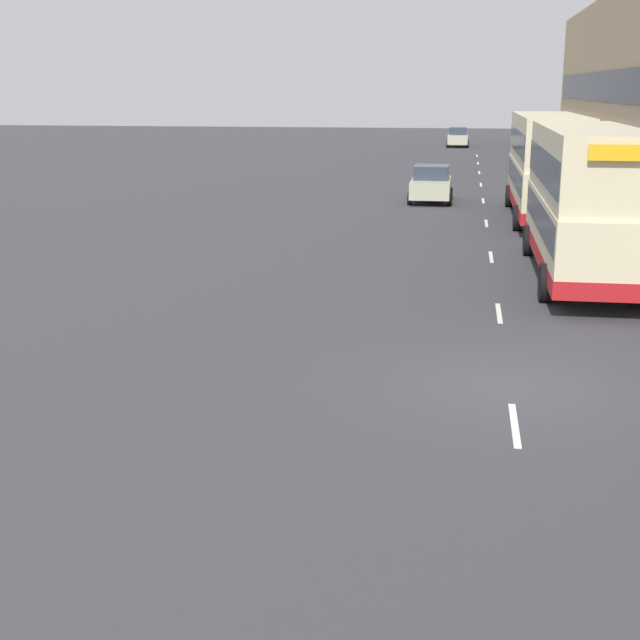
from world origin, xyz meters
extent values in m
plane|color=#38383D|center=(0.00, 0.00, 0.00)|extent=(220.00, 220.00, 0.00)
cube|color=gray|center=(6.50, 38.50, 0.07)|extent=(5.00, 93.00, 0.14)
cube|color=silver|center=(0.00, -1.96, 0.01)|extent=(0.12, 2.00, 0.01)
cube|color=silver|center=(0.00, 5.62, 0.01)|extent=(0.12, 2.00, 0.01)
cube|color=silver|center=(0.00, 13.20, 0.01)|extent=(0.12, 2.00, 0.01)
cube|color=silver|center=(0.00, 20.78, 0.01)|extent=(0.12, 2.00, 0.01)
cube|color=silver|center=(0.00, 28.37, 0.01)|extent=(0.12, 2.00, 0.01)
cube|color=silver|center=(0.00, 35.95, 0.01)|extent=(0.12, 2.00, 0.01)
cube|color=silver|center=(0.00, 43.53, 0.01)|extent=(0.12, 2.00, 0.01)
cube|color=silver|center=(0.00, 51.11, 0.01)|extent=(0.12, 2.00, 0.01)
cube|color=silver|center=(0.00, 58.69, 0.01)|extent=(0.12, 2.00, 0.01)
cube|color=beige|center=(2.48, 10.25, 1.43)|extent=(2.55, 10.29, 1.85)
cube|color=beige|center=(2.48, 10.25, 3.33)|extent=(2.50, 9.98, 1.95)
cube|color=#B2191E|center=(2.48, 10.25, 0.72)|extent=(2.58, 10.34, 0.45)
cube|color=#2D3847|center=(2.48, 10.25, 1.79)|extent=(2.58, 9.67, 0.81)
cube|color=#2D3847|center=(2.48, 10.25, 3.23)|extent=(2.55, 9.67, 0.94)
cube|color=yellow|center=(2.48, 5.13, 3.95)|extent=(1.40, 0.08, 0.36)
cylinder|color=black|center=(1.20, 13.75, 0.50)|extent=(0.30, 1.00, 1.00)
cylinder|color=black|center=(3.75, 13.75, 0.50)|extent=(0.30, 1.00, 1.00)
cylinder|color=black|center=(1.20, 7.06, 0.50)|extent=(0.30, 1.00, 1.00)
cube|color=beige|center=(2.40, 22.48, 1.43)|extent=(2.55, 11.12, 1.85)
cube|color=beige|center=(2.40, 22.48, 3.33)|extent=(2.50, 10.79, 1.95)
cube|color=#B2191E|center=(2.40, 22.48, 0.72)|extent=(2.58, 11.18, 0.45)
cube|color=#2D3847|center=(2.40, 22.48, 1.79)|extent=(2.58, 10.45, 0.81)
cube|color=#2D3847|center=(2.40, 22.48, 3.23)|extent=(2.55, 10.45, 0.94)
cube|color=yellow|center=(2.40, 16.94, 3.95)|extent=(1.40, 0.08, 0.36)
cylinder|color=black|center=(1.12, 26.26, 0.50)|extent=(0.30, 1.00, 1.00)
cylinder|color=black|center=(3.67, 26.26, 0.50)|extent=(0.30, 1.00, 1.00)
cylinder|color=black|center=(1.12, 19.03, 0.50)|extent=(0.30, 1.00, 1.00)
cylinder|color=black|center=(3.67, 19.03, 0.50)|extent=(0.30, 1.00, 1.00)
cube|color=#B7B799|center=(-2.54, 27.48, 0.70)|extent=(1.86, 4.05, 0.80)
cube|color=#2D3847|center=(-2.54, 27.68, 1.42)|extent=(1.64, 1.94, 0.65)
cylinder|color=black|center=(-1.60, 26.22, 0.30)|extent=(0.20, 0.60, 0.60)
cylinder|color=black|center=(-3.47, 26.22, 0.30)|extent=(0.20, 0.60, 0.60)
cylinder|color=black|center=(-1.60, 28.73, 0.30)|extent=(0.20, 0.60, 0.60)
cylinder|color=black|center=(-3.47, 28.73, 0.30)|extent=(0.20, 0.60, 0.60)
cube|color=#B7B799|center=(-1.67, 69.69, 0.71)|extent=(1.84, 3.96, 0.82)
cube|color=#2D3847|center=(-1.67, 69.89, 1.46)|extent=(1.62, 1.90, 0.67)
cylinder|color=black|center=(-0.75, 68.46, 0.30)|extent=(0.20, 0.60, 0.60)
cylinder|color=black|center=(-2.59, 68.46, 0.30)|extent=(0.20, 0.60, 0.60)
cylinder|color=black|center=(-0.75, 70.92, 0.30)|extent=(0.20, 0.60, 0.60)
cylinder|color=black|center=(-2.59, 70.92, 0.30)|extent=(0.20, 0.60, 0.60)
camera|label=1|loc=(-0.99, -15.99, 5.36)|focal=50.00mm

